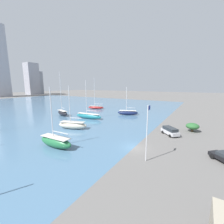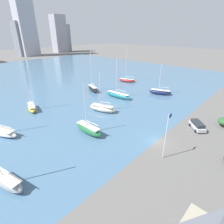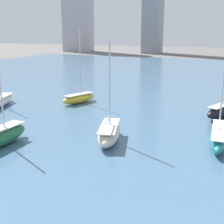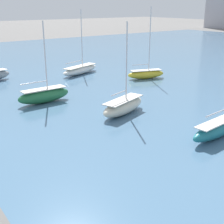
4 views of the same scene
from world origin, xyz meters
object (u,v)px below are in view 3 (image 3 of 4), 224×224
Objects in this scene: sailboat_green at (1,136)px; sailboat_black at (221,110)px; sailboat_teal at (218,136)px; sailboat_cream at (109,133)px; sailboat_yellow at (79,98)px.

sailboat_green is 0.69× the size of sailboat_black.
sailboat_black is (-0.99, 12.46, 0.13)m from sailboat_teal.
sailboat_teal reaches higher than sailboat_green.
sailboat_cream is 0.70× the size of sailboat_black.
sailboat_cream is 0.87× the size of sailboat_teal.
sailboat_yellow is 1.15× the size of sailboat_green.
sailboat_black is (11.07, 16.84, 0.09)m from sailboat_cream.
sailboat_cream is at bearing -165.25° from sailboat_teal.
sailboat_cream is 12.53m from sailboat_green.
sailboat_teal is 12.50m from sailboat_black.
sailboat_green is at bearing -167.34° from sailboat_cream.
sailboat_cream is 1.01× the size of sailboat_green.
sailboat_green is (3.01, -22.75, 0.16)m from sailboat_yellow.
sailboat_yellow is 22.95m from sailboat_green.
sailboat_cream is 12.82m from sailboat_teal.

